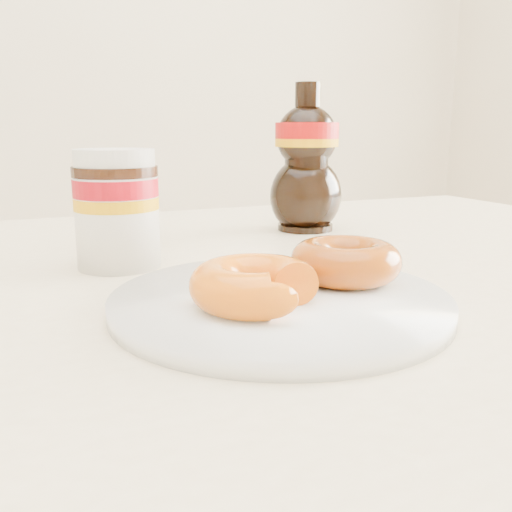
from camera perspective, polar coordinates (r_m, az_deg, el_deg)
name	(u,v)px	position (r m, az deg, el deg)	size (l,w,h in m)	color
dining_table	(211,348)	(0.62, -4.49, -9.15)	(1.40, 0.90, 0.75)	#F9E7BE
plate	(280,301)	(0.47, 2.38, -4.54)	(0.28, 0.28, 0.01)	white
donut_bitten	(254,285)	(0.43, -0.17, -2.90)	(0.10, 0.10, 0.03)	orange
donut_whole	(346,261)	(0.51, 8.95, -0.49)	(0.10, 0.10, 0.03)	#8C3609
nutella_jar	(117,204)	(0.62, -13.76, 5.05)	(0.09, 0.09, 0.12)	white
syrup_bottle	(306,158)	(0.83, 5.07, 9.73)	(0.11, 0.09, 0.21)	black
dark_jar	(139,216)	(0.73, -11.65, 3.90)	(0.05, 0.05, 0.08)	black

